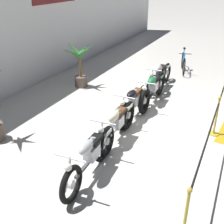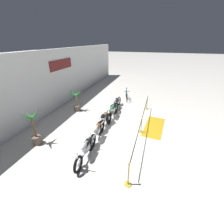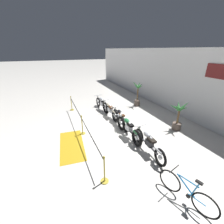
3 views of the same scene
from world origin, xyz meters
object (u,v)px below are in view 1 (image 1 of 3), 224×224
object	(u,v)px
bicycle	(183,63)
potted_palm_left_of_row	(80,67)
motorcycle_silver_4	(160,75)
stanchion_far_left	(210,136)
motorcycle_black_2	(134,103)
motorcycle_silver_0	(90,156)
motorcycle_green_3	(153,89)
stanchion_mid_left	(215,122)
motorcycle_cream_1	(116,125)

from	to	relation	value
bicycle	potted_palm_left_of_row	distance (m)	4.54
potted_palm_left_of_row	motorcycle_silver_4	bearing A→B (deg)	-67.49
stanchion_far_left	motorcycle_black_2	bearing A→B (deg)	59.10
motorcycle_black_2	motorcycle_silver_0	bearing A→B (deg)	-176.68
motorcycle_green_3	stanchion_mid_left	world-z (taller)	stanchion_mid_left
potted_palm_left_of_row	stanchion_far_left	size ratio (longest dim) A/B	0.23
motorcycle_cream_1	stanchion_mid_left	size ratio (longest dim) A/B	2.22
motorcycle_black_2	potted_palm_left_of_row	bearing A→B (deg)	59.70
motorcycle_silver_0	bicycle	size ratio (longest dim) A/B	1.35
motorcycle_silver_4	stanchion_mid_left	distance (m)	3.44
motorcycle_silver_4	stanchion_far_left	bearing A→B (deg)	-150.50
stanchion_far_left	motorcycle_silver_4	bearing A→B (deg)	29.50
motorcycle_cream_1	motorcycle_black_2	size ratio (longest dim) A/B	1.07
motorcycle_silver_0	stanchion_mid_left	bearing A→B (deg)	-36.15
motorcycle_silver_4	motorcycle_silver_0	bearing A→B (deg)	-177.86
motorcycle_cream_1	potted_palm_left_of_row	world-z (taller)	potted_palm_left_of_row
motorcycle_silver_0	potted_palm_left_of_row	distance (m)	5.17
motorcycle_cream_1	stanchion_far_left	size ratio (longest dim) A/B	0.33
stanchion_far_left	stanchion_mid_left	distance (m)	1.42
motorcycle_silver_4	bicycle	bearing A→B (deg)	-8.65
motorcycle_silver_0	motorcycle_silver_4	world-z (taller)	motorcycle_silver_0
motorcycle_cream_1	bicycle	world-z (taller)	bicycle
motorcycle_green_3	stanchion_mid_left	distance (m)	2.37
stanchion_far_left	motorcycle_silver_0	bearing A→B (deg)	124.86
motorcycle_cream_1	motorcycle_green_3	size ratio (longest dim) A/B	0.98
motorcycle_green_3	bicycle	distance (m)	3.73
motorcycle_silver_0	stanchion_mid_left	distance (m)	3.48
bicycle	stanchion_far_left	distance (m)	6.57
motorcycle_cream_1	stanchion_far_left	xyz separation A→B (m)	(0.06, -2.11, 0.22)
motorcycle_black_2	stanchion_far_left	world-z (taller)	stanchion_far_left
motorcycle_silver_4	stanchion_mid_left	size ratio (longest dim) A/B	2.21
motorcycle_cream_1	stanchion_mid_left	world-z (taller)	stanchion_mid_left
motorcycle_cream_1	stanchion_far_left	bearing A→B (deg)	-88.29
motorcycle_silver_4	stanchion_far_left	size ratio (longest dim) A/B	0.33
bicycle	motorcycle_green_3	bearing A→B (deg)	177.74
stanchion_far_left	potted_palm_left_of_row	bearing A→B (deg)	59.43
motorcycle_silver_0	motorcycle_green_3	distance (m)	3.99
motorcycle_silver_0	motorcycle_black_2	world-z (taller)	motorcycle_black_2
stanchion_mid_left	motorcycle_silver_4	bearing A→B (deg)	40.88
motorcycle_green_3	stanchion_mid_left	bearing A→B (deg)	-119.93
potted_palm_left_of_row	stanchion_mid_left	bearing A→B (deg)	-107.16
motorcycle_silver_0	motorcycle_green_3	world-z (taller)	motorcycle_green_3
motorcycle_silver_4	bicycle	size ratio (longest dim) A/B	1.39
motorcycle_silver_0	potted_palm_left_of_row	size ratio (longest dim) A/B	1.40
motorcycle_silver_0	bicycle	bearing A→B (deg)	-1.10
motorcycle_green_3	potted_palm_left_of_row	distance (m)	2.87
motorcycle_cream_1	motorcycle_silver_4	distance (m)	4.05
stanchion_mid_left	bicycle	bearing A→B (deg)	21.20
stanchion_far_left	stanchion_mid_left	world-z (taller)	same
motorcycle_silver_0	motorcycle_green_3	bearing A→B (deg)	-0.02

